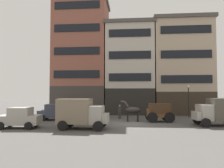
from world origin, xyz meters
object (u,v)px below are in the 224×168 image
object	(u,v)px
sedan_dark	(55,112)
streetlamp_curbside	(189,96)
cargo_wagon	(159,111)
fire_hydrant_curbside	(94,113)
delivery_truck_near	(219,111)
pedestrian_officer	(120,111)
delivery_truck_far	(81,113)
sedan_light	(19,118)
draft_horse	(132,110)

from	to	relation	value
sedan_dark	streetlamp_curbside	world-z (taller)	streetlamp_curbside
cargo_wagon	fire_hydrant_curbside	distance (m)	9.10
delivery_truck_near	pedestrian_officer	bearing A→B (deg)	155.86
delivery_truck_far	sedan_light	bearing A→B (deg)	-179.81
delivery_truck_far	sedan_dark	xyz separation A→B (m)	(-4.38, 5.38, -0.51)
sedan_dark	sedan_light	world-z (taller)	same
sedan_light	sedan_dark	bearing A→B (deg)	77.01
delivery_truck_far	pedestrian_officer	xyz separation A→B (m)	(3.01, 7.08, -0.44)
sedan_dark	sedan_light	xyz separation A→B (m)	(-1.25, -5.40, 0.00)
draft_horse	sedan_light	xyz separation A→B (m)	(-10.07, -4.95, -0.36)
cargo_wagon	delivery_truck_near	bearing A→B (deg)	-22.43
cargo_wagon	pedestrian_officer	world-z (taller)	cargo_wagon
delivery_truck_near	streetlamp_curbside	bearing A→B (deg)	98.72
delivery_truck_far	sedan_light	size ratio (longest dim) A/B	1.15
delivery_truck_far	fire_hydrant_curbside	size ratio (longest dim) A/B	5.31
delivery_truck_near	fire_hydrant_curbside	distance (m)	14.81
cargo_wagon	delivery_truck_far	xyz separation A→B (m)	(-7.39, -4.93, 0.28)
draft_horse	sedan_light	distance (m)	11.22
fire_hydrant_curbside	streetlamp_curbside	bearing A→B (deg)	-1.01
cargo_wagon	sedan_light	world-z (taller)	cargo_wagon
delivery_truck_far	fire_hydrant_curbside	bearing A→B (deg)	93.38
cargo_wagon	delivery_truck_near	xyz separation A→B (m)	(5.29, -2.19, 0.28)
streetlamp_curbside	fire_hydrant_curbside	world-z (taller)	streetlamp_curbside
delivery_truck_near	fire_hydrant_curbside	xyz separation A→B (m)	(-13.23, 6.59, -1.00)
draft_horse	sedan_dark	size ratio (longest dim) A/B	0.61
sedan_dark	fire_hydrant_curbside	xyz separation A→B (m)	(3.83, 3.95, -0.49)
sedan_dark	pedestrian_officer	distance (m)	7.59
draft_horse	streetlamp_curbside	world-z (taller)	streetlamp_curbside
draft_horse	sedan_dark	world-z (taller)	draft_horse
delivery_truck_near	sedan_dark	distance (m)	17.27
draft_horse	streetlamp_curbside	bearing A→B (deg)	29.95
cargo_wagon	draft_horse	world-z (taller)	draft_horse
streetlamp_curbside	sedan_dark	bearing A→B (deg)	-166.94
sedan_dark	streetlamp_curbside	xyz separation A→B (m)	(16.09, 3.73, 1.76)
delivery_truck_near	sedan_light	distance (m)	18.52
streetlamp_curbside	delivery_truck_near	bearing A→B (deg)	-81.28
pedestrian_officer	streetlamp_curbside	world-z (taller)	streetlamp_curbside
streetlamp_curbside	draft_horse	bearing A→B (deg)	-150.05
streetlamp_curbside	fire_hydrant_curbside	size ratio (longest dim) A/B	4.96
draft_horse	sedan_dark	xyz separation A→B (m)	(-8.82, 0.46, -0.36)
delivery_truck_near	sedan_light	bearing A→B (deg)	-171.42
delivery_truck_far	streetlamp_curbside	distance (m)	14.88
cargo_wagon	delivery_truck_far	size ratio (longest dim) A/B	0.68
draft_horse	delivery_truck_near	bearing A→B (deg)	-14.83
cargo_wagon	fire_hydrant_curbside	size ratio (longest dim) A/B	3.60
delivery_truck_far	sedan_dark	world-z (taller)	delivery_truck_far
draft_horse	fire_hydrant_curbside	world-z (taller)	draft_horse
sedan_light	pedestrian_officer	world-z (taller)	sedan_light
cargo_wagon	sedan_dark	distance (m)	11.78
delivery_truck_far	sedan_light	world-z (taller)	delivery_truck_far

